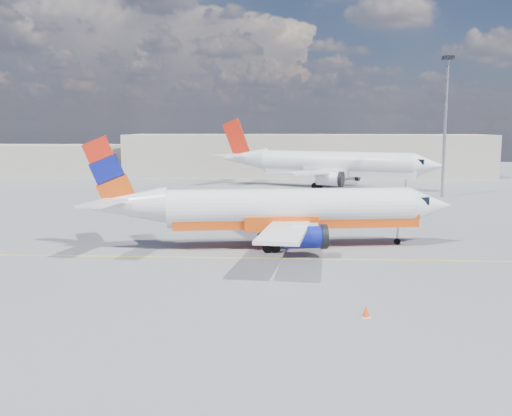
{
  "coord_description": "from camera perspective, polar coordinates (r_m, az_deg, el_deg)",
  "views": [
    {
      "loc": [
        1.55,
        -37.95,
        9.67
      ],
      "look_at": [
        -0.89,
        4.73,
        3.5
      ],
      "focal_mm": 40.0,
      "sensor_mm": 36.0,
      "label": 1
    }
  ],
  "objects": [
    {
      "name": "ground",
      "position": [
        39.19,
        0.91,
        -6.07
      ],
      "size": [
        240.0,
        240.0,
        0.0
      ],
      "primitive_type": "plane",
      "color": "#5C5C61",
      "rests_on": "ground"
    },
    {
      "name": "taxi_line",
      "position": [
        42.1,
        1.08,
        -5.06
      ],
      "size": [
        70.0,
        0.15,
        0.01
      ],
      "primitive_type": "cube",
      "color": "yellow",
      "rests_on": "ground"
    },
    {
      "name": "terminal_main",
      "position": [
        113.14,
        5.04,
        5.31
      ],
      "size": [
        70.0,
        14.0,
        8.0
      ],
      "primitive_type": "cube",
      "color": "beige",
      "rests_on": "ground"
    },
    {
      "name": "terminal_annex",
      "position": [
        119.58,
        -19.7,
        4.53
      ],
      "size": [
        26.0,
        10.0,
        6.0
      ],
      "primitive_type": "cube",
      "color": "beige",
      "rests_on": "ground"
    },
    {
      "name": "main_jet",
      "position": [
        45.64,
        2.3,
        -0.19
      ],
      "size": [
        29.84,
        23.28,
        9.02
      ],
      "rotation": [
        0.0,
        0.0,
        0.15
      ],
      "color": "white",
      "rests_on": "ground"
    },
    {
      "name": "second_jet",
      "position": [
        90.43,
        7.3,
        4.33
      ],
      "size": [
        35.9,
        27.14,
        10.97
      ],
      "rotation": [
        0.0,
        0.0,
        -0.37
      ],
      "color": "white",
      "rests_on": "ground"
    },
    {
      "name": "traffic_cone",
      "position": [
        30.01,
        10.95,
        -10.12
      ],
      "size": [
        0.45,
        0.45,
        0.63
      ],
      "color": "white",
      "rests_on": "ground"
    },
    {
      "name": "floodlight_mast",
      "position": [
        81.53,
        18.43,
        8.94
      ],
      "size": [
        1.38,
        1.38,
        18.85
      ],
      "color": "#9D9EA6",
      "rests_on": "ground"
    }
  ]
}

